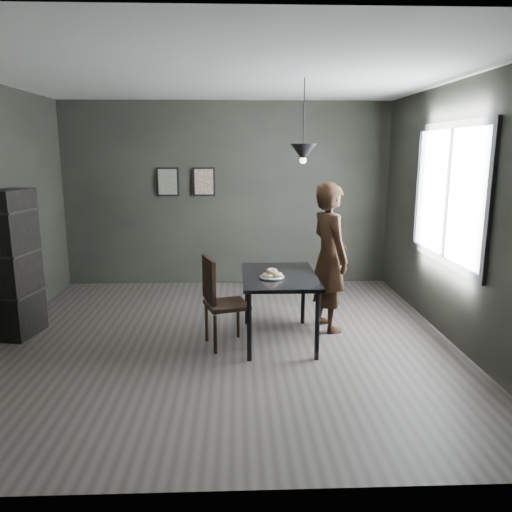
{
  "coord_description": "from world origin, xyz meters",
  "views": [
    {
      "loc": [
        0.14,
        -5.23,
        2.08
      ],
      "look_at": [
        0.35,
        0.05,
        0.95
      ],
      "focal_mm": 35.0,
      "sensor_mm": 36.0,
      "label": 1
    }
  ],
  "objects_px": {
    "cafe_table": "(279,282)",
    "shelf_unit": "(16,264)",
    "white_plate": "(272,278)",
    "woman": "(329,257)",
    "pendant_lamp": "(303,152)",
    "wood_chair": "(219,296)"
  },
  "relations": [
    {
      "from": "cafe_table",
      "to": "shelf_unit",
      "type": "bearing_deg",
      "value": 174.56
    },
    {
      "from": "cafe_table",
      "to": "white_plate",
      "type": "bearing_deg",
      "value": -121.82
    },
    {
      "from": "woman",
      "to": "pendant_lamp",
      "type": "relative_size",
      "value": 1.99
    },
    {
      "from": "cafe_table",
      "to": "woman",
      "type": "bearing_deg",
      "value": 30.7
    },
    {
      "from": "cafe_table",
      "to": "woman",
      "type": "height_order",
      "value": "woman"
    },
    {
      "from": "white_plate",
      "to": "shelf_unit",
      "type": "relative_size",
      "value": 0.14
    },
    {
      "from": "woman",
      "to": "pendant_lamp",
      "type": "distance_m",
      "value": 1.27
    },
    {
      "from": "cafe_table",
      "to": "shelf_unit",
      "type": "relative_size",
      "value": 0.72
    },
    {
      "from": "white_plate",
      "to": "wood_chair",
      "type": "xyz_separation_m",
      "value": [
        -0.56,
        -0.01,
        -0.2
      ]
    },
    {
      "from": "shelf_unit",
      "to": "cafe_table",
      "type": "bearing_deg",
      "value": 4.54
    },
    {
      "from": "woman",
      "to": "wood_chair",
      "type": "bearing_deg",
      "value": 94.7
    },
    {
      "from": "cafe_table",
      "to": "wood_chair",
      "type": "xyz_separation_m",
      "value": [
        -0.65,
        -0.15,
        -0.11
      ]
    },
    {
      "from": "wood_chair",
      "to": "pendant_lamp",
      "type": "height_order",
      "value": "pendant_lamp"
    },
    {
      "from": "woman",
      "to": "white_plate",
      "type": "bearing_deg",
      "value": 108.43
    },
    {
      "from": "cafe_table",
      "to": "wood_chair",
      "type": "bearing_deg",
      "value": -167.16
    },
    {
      "from": "woman",
      "to": "wood_chair",
      "type": "height_order",
      "value": "woman"
    },
    {
      "from": "white_plate",
      "to": "woman",
      "type": "distance_m",
      "value": 0.87
    },
    {
      "from": "cafe_table",
      "to": "shelf_unit",
      "type": "distance_m",
      "value": 2.94
    },
    {
      "from": "cafe_table",
      "to": "wood_chair",
      "type": "relative_size",
      "value": 1.22
    },
    {
      "from": "wood_chair",
      "to": "white_plate",
      "type": "bearing_deg",
      "value": -16.57
    },
    {
      "from": "white_plate",
      "to": "pendant_lamp",
      "type": "distance_m",
      "value": 1.36
    },
    {
      "from": "shelf_unit",
      "to": "pendant_lamp",
      "type": "xyz_separation_m",
      "value": [
        3.17,
        -0.18,
        1.22
      ]
    }
  ]
}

